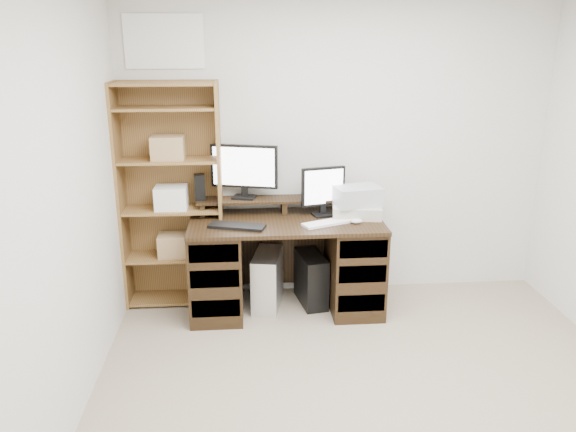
{
  "coord_description": "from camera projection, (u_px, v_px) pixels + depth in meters",
  "views": [
    {
      "loc": [
        -0.77,
        -2.5,
        2.1
      ],
      "look_at": [
        -0.45,
        1.43,
        0.85
      ],
      "focal_mm": 35.0,
      "sensor_mm": 36.0,
      "label": 1
    }
  ],
  "objects": [
    {
      "name": "room",
      "position": [
        405.0,
        224.0,
        2.7
      ],
      "size": [
        3.54,
        4.04,
        2.54
      ],
      "color": "gray",
      "rests_on": "ground"
    },
    {
      "name": "desk",
      "position": [
        286.0,
        263.0,
        4.48
      ],
      "size": [
        1.5,
        0.7,
        0.75
      ],
      "color": "black",
      "rests_on": "ground"
    },
    {
      "name": "riser_shelf",
      "position": [
        284.0,
        201.0,
        4.54
      ],
      "size": [
        1.4,
        0.22,
        0.12
      ],
      "color": "black",
      "rests_on": "desk"
    },
    {
      "name": "monitor_wide",
      "position": [
        244.0,
        168.0,
        4.48
      ],
      "size": [
        0.53,
        0.2,
        0.43
      ],
      "rotation": [
        0.0,
        0.0,
        -0.27
      ],
      "color": "black",
      "rests_on": "riser_shelf"
    },
    {
      "name": "monitor_small",
      "position": [
        323.0,
        189.0,
        4.44
      ],
      "size": [
        0.36,
        0.17,
        0.39
      ],
      "rotation": [
        0.0,
        0.0,
        0.23
      ],
      "color": "black",
      "rests_on": "desk"
    },
    {
      "name": "speaker",
      "position": [
        200.0,
        187.0,
        4.46
      ],
      "size": [
        0.09,
        0.09,
        0.21
      ],
      "primitive_type": "cube",
      "rotation": [
        0.0,
        0.0,
        0.11
      ],
      "color": "black",
      "rests_on": "riser_shelf"
    },
    {
      "name": "keyboard_black",
      "position": [
        237.0,
        226.0,
        4.19
      ],
      "size": [
        0.44,
        0.26,
        0.02
      ],
      "primitive_type": "cube",
      "rotation": [
        0.0,
        0.0,
        -0.29
      ],
      "color": "black",
      "rests_on": "desk"
    },
    {
      "name": "keyboard_white",
      "position": [
        328.0,
        223.0,
        4.28
      ],
      "size": [
        0.42,
        0.27,
        0.02
      ],
      "primitive_type": "cube",
      "rotation": [
        0.0,
        0.0,
        0.4
      ],
      "color": "white",
      "rests_on": "desk"
    },
    {
      "name": "mouse",
      "position": [
        356.0,
        221.0,
        4.29
      ],
      "size": [
        0.11,
        0.09,
        0.04
      ],
      "primitive_type": "ellipsoid",
      "rotation": [
        0.0,
        0.0,
        -0.38
      ],
      "color": "silver",
      "rests_on": "desk"
    },
    {
      "name": "printer",
      "position": [
        357.0,
        211.0,
        4.45
      ],
      "size": [
        0.41,
        0.33,
        0.09
      ],
      "primitive_type": "cube",
      "rotation": [
        0.0,
        0.0,
        -0.14
      ],
      "color": "#B3AF9C",
      "rests_on": "desk"
    },
    {
      "name": "basket",
      "position": [
        357.0,
        196.0,
        4.41
      ],
      "size": [
        0.39,
        0.31,
        0.15
      ],
      "primitive_type": "cube",
      "rotation": [
        0.0,
        0.0,
        0.19
      ],
      "color": "#A8ADB3",
      "rests_on": "printer"
    },
    {
      "name": "tower_silver",
      "position": [
        268.0,
        280.0,
        4.56
      ],
      "size": [
        0.29,
        0.49,
        0.46
      ],
      "primitive_type": "cube",
      "rotation": [
        0.0,
        0.0,
        -0.19
      ],
      "color": "silver",
      "rests_on": "ground"
    },
    {
      "name": "tower_black",
      "position": [
        311.0,
        279.0,
        4.62
      ],
      "size": [
        0.25,
        0.45,
        0.42
      ],
      "rotation": [
        0.0,
        0.0,
        0.17
      ],
      "color": "black",
      "rests_on": "ground"
    },
    {
      "name": "bookshelf",
      "position": [
        172.0,
        194.0,
        4.46
      ],
      "size": [
        0.8,
        0.3,
        1.8
      ],
      "color": "olive",
      "rests_on": "ground"
    }
  ]
}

